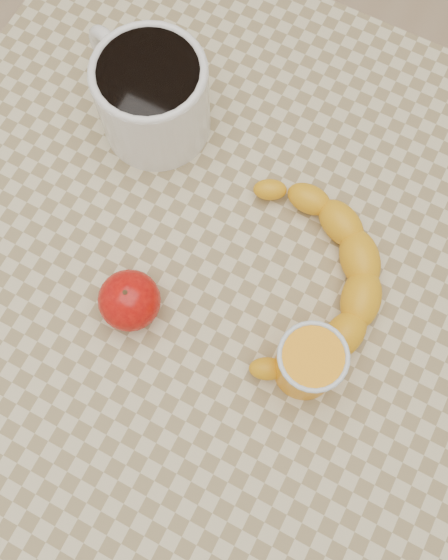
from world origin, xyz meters
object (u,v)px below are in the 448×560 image
at_px(banana, 308,281).
at_px(orange_juice_glass, 309,363).
at_px(apple, 129,300).
at_px(table, 224,306).
at_px(coffee_mug, 150,94).

bearing_deg(banana, orange_juice_glass, -81.22).
bearing_deg(orange_juice_glass, apple, -172.69).
bearing_deg(table, apple, -137.97).
bearing_deg(banana, table, -169.02).
distance_m(table, banana, 0.14).
bearing_deg(coffee_mug, orange_juice_glass, -33.30).
height_order(orange_juice_glass, apple, orange_juice_glass).
height_order(table, banana, banana).
bearing_deg(apple, banana, 34.78).
bearing_deg(orange_juice_glass, banana, 114.29).
distance_m(coffee_mug, orange_juice_glass, 0.34).
height_order(coffee_mug, banana, coffee_mug).
relative_size(coffee_mug, banana, 0.61).
height_order(table, orange_juice_glass, orange_juice_glass).
distance_m(table, apple, 0.15).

